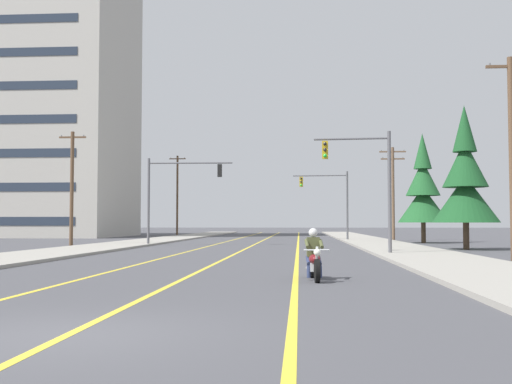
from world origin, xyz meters
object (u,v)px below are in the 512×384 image
object	(u,v)px
motorcycle_with_rider	(314,259)
utility_pole_right_far	(393,190)
utility_pole_left_far	(177,194)
utility_pole_right_near	(512,154)
traffic_signal_near_right	(368,175)
conifer_tree_right_verge_far	(423,193)
apartment_building_far_left_block	(5,101)
traffic_signal_near_left	(174,187)
utility_pole_left_near	(72,186)
traffic_signal_mid_right	(331,195)
conifer_tree_right_verge_near	(465,183)

from	to	relation	value
motorcycle_with_rider	utility_pole_right_far	world-z (taller)	utility_pole_right_far
utility_pole_left_far	utility_pole_right_near	bearing A→B (deg)	-64.83
traffic_signal_near_right	conifer_tree_right_verge_far	distance (m)	20.28
utility_pole_right_near	conifer_tree_right_verge_far	xyz separation A→B (m)	(0.82, 23.53, -0.53)
motorcycle_with_rider	utility_pole_right_far	xyz separation A→B (m)	(7.98, 38.84, 3.99)
utility_pole_right_far	apartment_building_far_left_block	bearing A→B (deg)	160.84
traffic_signal_near_left	utility_pole_left_near	xyz separation A→B (m)	(-7.29, -0.23, 0.08)
utility_pole_right_far	motorcycle_with_rider	bearing A→B (deg)	-101.60
traffic_signal_near_left	utility_pole_right_far	distance (m)	21.61
traffic_signal_mid_right	utility_pole_right_far	distance (m)	5.57
traffic_signal_mid_right	conifer_tree_right_verge_near	xyz separation A→B (m)	(7.14, -17.73, -0.09)
motorcycle_with_rider	conifer_tree_right_verge_far	bearing A→B (deg)	73.97
conifer_tree_right_verge_near	apartment_building_far_left_block	distance (m)	57.38
apartment_building_far_left_block	traffic_signal_mid_right	bearing A→B (deg)	-22.36
conifer_tree_right_verge_far	conifer_tree_right_verge_near	bearing A→B (deg)	-89.48
conifer_tree_right_verge_near	conifer_tree_right_verge_far	distance (m)	12.38
utility_pole_right_far	utility_pole_left_far	xyz separation A→B (m)	(-24.25, 23.69, 0.82)
traffic_signal_near_right	apartment_building_far_left_block	xyz separation A→B (m)	(-38.52, 40.18, 12.16)
traffic_signal_mid_right	utility_pole_right_far	xyz separation A→B (m)	(5.52, 0.51, 0.47)
utility_pole_left_far	conifer_tree_right_verge_far	distance (m)	39.21
utility_pole_right_far	utility_pole_left_far	size ratio (longest dim) A/B	0.81
utility_pole_left_far	traffic_signal_mid_right	bearing A→B (deg)	-52.25
utility_pole_right_near	utility_pole_right_far	world-z (taller)	utility_pole_right_near
utility_pole_right_near	utility_pole_right_far	size ratio (longest dim) A/B	1.04
traffic_signal_near_left	utility_pole_left_far	bearing A→B (deg)	100.77
motorcycle_with_rider	traffic_signal_mid_right	size ratio (longest dim) A/B	0.35
utility_pole_left_far	conifer_tree_right_verge_far	world-z (taller)	utility_pole_left_far
utility_pole_left_near	utility_pole_right_far	xyz separation A→B (m)	(24.58, 13.19, 0.32)
traffic_signal_near_right	conifer_tree_right_verge_near	world-z (taller)	conifer_tree_right_verge_near
utility_pole_left_near	utility_pole_left_far	distance (m)	36.89
utility_pole_left_far	motorcycle_with_rider	bearing A→B (deg)	-75.41
utility_pole_left_near	utility_pole_left_far	world-z (taller)	utility_pole_left_far
traffic_signal_near_right	conifer_tree_right_verge_near	distance (m)	9.48
conifer_tree_right_verge_far	utility_pole_left_far	bearing A→B (deg)	131.09
utility_pole_left_far	conifer_tree_right_verge_near	size ratio (longest dim) A/B	1.18
traffic_signal_near_left	utility_pole_right_near	bearing A→B (deg)	-42.43
traffic_signal_near_left	apartment_building_far_left_block	bearing A→B (deg)	133.03
motorcycle_with_rider	traffic_signal_near_left	size ratio (longest dim) A/B	0.35
traffic_signal_near_left	motorcycle_with_rider	bearing A→B (deg)	-70.22
motorcycle_with_rider	apartment_building_far_left_block	xyz separation A→B (m)	(-35.50, 53.94, 15.60)
traffic_signal_mid_right	conifer_tree_right_verge_far	bearing A→B (deg)	-37.27
utility_pole_left_near	utility_pole_right_far	world-z (taller)	utility_pole_right_far
traffic_signal_mid_right	utility_pole_right_far	bearing A→B (deg)	5.25
traffic_signal_near_left	traffic_signal_mid_right	xyz separation A→B (m)	(11.76, 12.45, -0.07)
utility_pole_right_far	traffic_signal_near_left	bearing A→B (deg)	-143.15
traffic_signal_mid_right	utility_pole_right_far	size ratio (longest dim) A/B	0.74
traffic_signal_mid_right	utility_pole_right_near	size ratio (longest dim) A/B	0.71
motorcycle_with_rider	conifer_tree_right_verge_far	distance (m)	34.49
utility_pole_right_near	traffic_signal_near_right	bearing A→B (deg)	142.61
utility_pole_right_far	conifer_tree_right_verge_near	size ratio (longest dim) A/B	0.96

